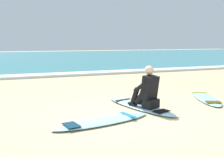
{
  "coord_description": "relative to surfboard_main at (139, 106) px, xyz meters",
  "views": [
    {
      "loc": [
        -2.4,
        -5.02,
        1.56
      ],
      "look_at": [
        0.22,
        1.64,
        0.55
      ],
      "focal_mm": 42.34,
      "sensor_mm": 36.0,
      "label": 1
    }
  ],
  "objects": [
    {
      "name": "breaking_foam",
      "position": [
        -0.45,
        6.54,
        0.02
      ],
      "size": [
        80.0,
        0.9,
        0.11
      ],
      "primitive_type": "cube",
      "color": "white",
      "rests_on": "ground"
    },
    {
      "name": "surfer_seated",
      "position": [
        0.05,
        -0.27,
        0.4
      ],
      "size": [
        0.54,
        0.77,
        0.95
      ],
      "color": "black",
      "rests_on": "surfboard_main"
    },
    {
      "name": "sea",
      "position": [
        -0.45,
        20.24,
        0.01
      ],
      "size": [
        80.0,
        28.0,
        0.1
      ],
      "primitive_type": "cube",
      "color": "teal",
      "rests_on": "ground"
    },
    {
      "name": "ground_plane",
      "position": [
        -0.45,
        -0.44,
        -0.04
      ],
      "size": [
        80.0,
        80.0,
        0.0
      ],
      "primitive_type": "plane",
      "color": "#CCB584"
    },
    {
      "name": "surfboard_spare_far",
      "position": [
        2.11,
        0.18,
        0.0
      ],
      "size": [
        1.33,
        2.11,
        0.08
      ],
      "color": "#9ED1E5",
      "rests_on": "ground"
    },
    {
      "name": "surfboard_spare_near",
      "position": [
        -1.2,
        -0.8,
        0.0
      ],
      "size": [
        2.15,
        0.91,
        0.08
      ],
      "color": "#9ED1E5",
      "rests_on": "ground"
    },
    {
      "name": "surfboard_main",
      "position": [
        0.0,
        0.0,
        0.0
      ],
      "size": [
        1.05,
        2.32,
        0.08
      ],
      "color": "#9ED1E5",
      "rests_on": "ground"
    }
  ]
}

